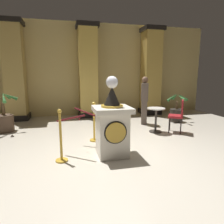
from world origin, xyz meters
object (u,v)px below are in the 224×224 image
(potted_palm_left, at_px, (4,119))
(potted_palm_right, at_px, (176,113))
(pedestal_clock, at_px, (112,125))
(cafe_chair_red, at_px, (179,113))
(bystander_guest, at_px, (144,99))
(stanchion_far, at_px, (61,143))
(cafe_table, at_px, (156,117))
(stanchion_near, at_px, (94,127))

(potted_palm_left, height_order, potted_palm_right, potted_palm_left)
(pedestal_clock, bearing_deg, potted_palm_left, 137.45)
(cafe_chair_red, bearing_deg, bystander_guest, 114.68)
(pedestal_clock, height_order, stanchion_far, pedestal_clock)
(stanchion_far, xyz_separation_m, cafe_chair_red, (3.29, 1.28, 0.21))
(potted_palm_left, xyz_separation_m, cafe_table, (4.34, -1.08, 0.08))
(cafe_chair_red, bearing_deg, potted_palm_right, 61.08)
(pedestal_clock, relative_size, stanchion_near, 1.63)
(cafe_table, bearing_deg, stanchion_near, -168.58)
(pedestal_clock, distance_m, potted_palm_left, 3.67)
(stanchion_far, distance_m, potted_palm_right, 4.74)
(cafe_table, height_order, cafe_chair_red, cafe_chair_red)
(stanchion_near, distance_m, potted_palm_right, 3.51)
(potted_palm_right, height_order, cafe_table, potted_palm_right)
(bystander_guest, xyz_separation_m, cafe_table, (-0.05, -1.03, -0.39))
(potted_palm_right, bearing_deg, bystander_guest, -177.68)
(pedestal_clock, height_order, stanchion_near, pedestal_clock)
(cafe_table, bearing_deg, potted_palm_right, 39.43)
(potted_palm_left, distance_m, potted_palm_right, 5.66)
(stanchion_far, xyz_separation_m, potted_palm_left, (-1.66, 2.55, 0.02))
(stanchion_near, xyz_separation_m, cafe_table, (1.87, 0.38, 0.11))
(potted_palm_right, height_order, cafe_chair_red, potted_palm_right)
(pedestal_clock, relative_size, bystander_guest, 1.02)
(potted_palm_left, bearing_deg, cafe_chair_red, -14.43)
(potted_palm_left, distance_m, bystander_guest, 4.42)
(stanchion_far, height_order, cafe_table, stanchion_far)
(bystander_guest, bearing_deg, cafe_table, -92.82)
(pedestal_clock, bearing_deg, bystander_guest, 55.00)
(pedestal_clock, bearing_deg, cafe_chair_red, 27.98)
(pedestal_clock, bearing_deg, stanchion_far, -175.65)
(potted_palm_left, bearing_deg, pedestal_clock, -42.55)
(pedestal_clock, distance_m, stanchion_far, 1.07)
(pedestal_clock, relative_size, potted_palm_left, 1.34)
(pedestal_clock, xyz_separation_m, potted_palm_right, (2.96, 2.48, -0.31))
(stanchion_near, xyz_separation_m, potted_palm_left, (-2.47, 1.46, 0.03))
(bystander_guest, bearing_deg, stanchion_far, -137.48)
(pedestal_clock, bearing_deg, cafe_table, 40.21)
(potted_palm_left, bearing_deg, cafe_table, -14.01)
(pedestal_clock, distance_m, cafe_table, 2.16)
(pedestal_clock, xyz_separation_m, cafe_table, (1.65, 1.39, -0.18))
(stanchion_near, bearing_deg, pedestal_clock, -77.34)
(pedestal_clock, relative_size, cafe_chair_red, 1.71)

